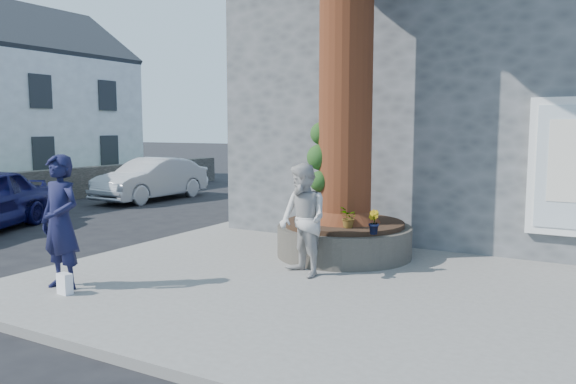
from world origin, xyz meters
The scene contains 14 objects.
ground centered at (0.00, 0.00, 0.00)m, with size 120.00×120.00×0.00m, color black.
pavement centered at (1.50, 1.00, 0.06)m, with size 9.00×8.00×0.12m, color slate.
yellow_line centered at (-3.05, 1.00, 0.00)m, with size 0.10×30.00×0.01m, color yellow.
stone_shop centered at (2.50, 7.20, 3.16)m, with size 10.30×8.30×6.30m.
planter centered at (0.80, 2.00, 0.41)m, with size 2.30×2.30×0.60m.
cottage_far centered at (-16.50, 8.00, 3.79)m, with size 7.30×7.40×8.75m.
man centered at (-1.77, -1.72, 1.04)m, with size 0.67×0.44×1.84m, color #121433.
woman centered at (0.80, 0.50, 0.96)m, with size 0.82×0.64×1.68m, color #AFABA7.
shopping_bag centered at (-1.50, -1.91, 0.26)m, with size 0.20×0.12×0.28m, color white.
car_silver centered at (-8.02, 6.67, 0.67)m, with size 1.42×4.07×1.34m, color #A5A7AC.
plant_a centered at (0.36, 2.85, 0.91)m, with size 0.19×0.13×0.37m, color gray.
plant_b centered at (1.65, 1.15, 0.90)m, with size 0.20×0.19×0.37m, color gray.
plant_c centered at (-0.05, 2.85, 0.87)m, with size 0.17×0.17×0.31m, color gray.
plant_d centered at (1.12, 1.44, 0.89)m, with size 0.31×0.27×0.34m, color gray.
Camera 1 is at (4.66, -6.75, 2.32)m, focal length 35.00 mm.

